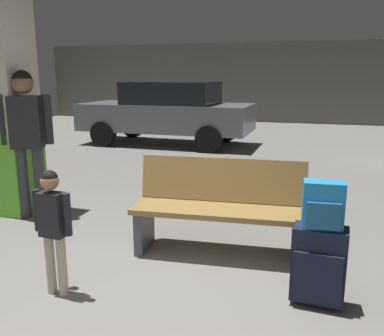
% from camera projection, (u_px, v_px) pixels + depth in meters
% --- Properties ---
extents(ground_plane, '(18.00, 18.00, 0.10)m').
position_uv_depth(ground_plane, '(226.00, 186.00, 6.46)').
color(ground_plane, gray).
extents(garage_back_wall, '(18.00, 0.12, 2.80)m').
position_uv_depth(garage_back_wall, '(278.00, 83.00, 14.43)').
color(garage_back_wall, slate).
rests_on(garage_back_wall, ground_plane).
extents(structural_pillar, '(0.57, 0.57, 3.14)m').
position_uv_depth(structural_pillar, '(4.00, 84.00, 4.83)').
color(structural_pillar, '#66C633').
rests_on(structural_pillar, ground_plane).
extents(bench, '(1.63, 0.64, 0.89)m').
position_uv_depth(bench, '(219.00, 208.00, 3.84)').
color(bench, '#9E7A42').
rests_on(bench, ground_plane).
extents(suitcase, '(0.39, 0.25, 0.60)m').
position_uv_depth(suitcase, '(319.00, 265.00, 2.97)').
color(suitcase, '#191E33').
rests_on(suitcase, ground_plane).
extents(backpack_bright, '(0.29, 0.21, 0.34)m').
position_uv_depth(backpack_bright, '(323.00, 206.00, 2.87)').
color(backpack_bright, '#268CD8').
rests_on(backpack_bright, suitcase).
extents(child, '(0.33, 0.21, 0.99)m').
position_uv_depth(child, '(53.00, 220.00, 3.06)').
color(child, beige).
rests_on(child, ground_plane).
extents(adult, '(0.56, 0.31, 1.72)m').
position_uv_depth(adult, '(27.00, 129.00, 4.68)').
color(adult, '#38383D').
rests_on(adult, ground_plane).
extents(parked_car_far, '(4.14, 1.88, 1.51)m').
position_uv_depth(parked_car_far, '(168.00, 111.00, 9.91)').
color(parked_car_far, slate).
rests_on(parked_car_far, ground_plane).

